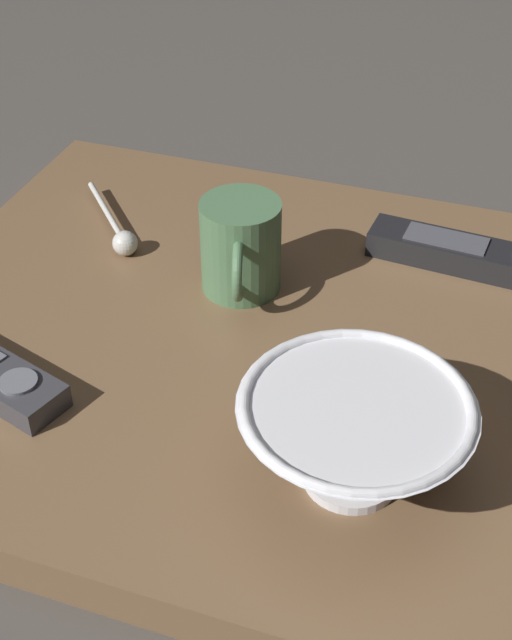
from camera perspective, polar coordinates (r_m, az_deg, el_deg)
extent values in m
plane|color=#47423D|center=(0.80, -0.33, -2.86)|extent=(6.00, 6.00, 0.00)
cube|color=brown|center=(0.79, -0.33, -1.81)|extent=(0.55, 0.64, 0.04)
cylinder|color=silver|center=(0.66, 6.10, -9.83)|extent=(0.07, 0.07, 0.01)
cone|color=silver|center=(0.63, 6.31, -7.62)|extent=(0.17, 0.17, 0.06)
torus|color=silver|center=(0.61, 6.52, -5.51)|extent=(0.16, 0.16, 0.01)
cylinder|color=#4C724C|center=(0.81, -0.98, 4.78)|extent=(0.07, 0.07, 0.09)
torus|color=#4C724C|center=(0.77, -1.14, 3.20)|extent=(0.06, 0.02, 0.06)
cylinder|color=silver|center=(0.94, -9.61, 6.95)|extent=(0.09, 0.08, 0.01)
sphere|color=silver|center=(0.88, -8.42, 4.91)|extent=(0.03, 0.03, 0.03)
cube|color=black|center=(0.88, 13.56, 4.02)|extent=(0.06, 0.20, 0.03)
cube|color=#4C4C54|center=(0.87, 12.14, 5.14)|extent=(0.04, 0.08, 0.00)
cylinder|color=slate|center=(0.72, -15.04, -3.85)|extent=(0.03, 0.03, 0.00)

